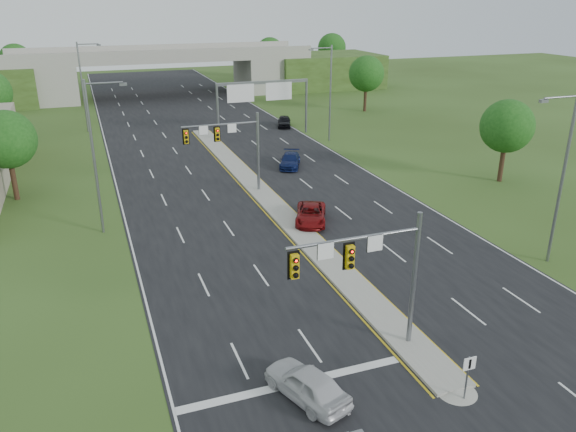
{
  "coord_description": "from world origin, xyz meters",
  "views": [
    {
      "loc": [
        -13.77,
        -20.21,
        16.13
      ],
      "look_at": [
        -2.29,
        11.2,
        3.0
      ],
      "focal_mm": 35.0,
      "sensor_mm": 36.0,
      "label": 1
    }
  ],
  "objects_px": {
    "signal_mast_near": "(374,266)",
    "sign_gantry": "(262,93)",
    "overpass": "(163,74)",
    "car_far_a": "(311,214)",
    "keep_right_sign": "(468,371)",
    "car_white": "(307,383)",
    "car_far_c": "(284,121)",
    "signal_mast_far": "(232,141)",
    "car_far_b": "(290,160)"
  },
  "relations": [
    {
      "from": "car_far_a",
      "to": "car_far_c",
      "type": "relative_size",
      "value": 1.16
    },
    {
      "from": "sign_gantry",
      "to": "car_far_b",
      "type": "bearing_deg",
      "value": -96.08
    },
    {
      "from": "sign_gantry",
      "to": "car_white",
      "type": "height_order",
      "value": "sign_gantry"
    },
    {
      "from": "signal_mast_far",
      "to": "car_far_b",
      "type": "bearing_deg",
      "value": 39.5
    },
    {
      "from": "signal_mast_near",
      "to": "overpass",
      "type": "height_order",
      "value": "overpass"
    },
    {
      "from": "sign_gantry",
      "to": "car_far_b",
      "type": "height_order",
      "value": "sign_gantry"
    },
    {
      "from": "overpass",
      "to": "car_far_a",
      "type": "relative_size",
      "value": 16.69
    },
    {
      "from": "keep_right_sign",
      "to": "overpass",
      "type": "bearing_deg",
      "value": 90.0
    },
    {
      "from": "car_far_a",
      "to": "car_far_b",
      "type": "bearing_deg",
      "value": 99.62
    },
    {
      "from": "signal_mast_far",
      "to": "sign_gantry",
      "type": "relative_size",
      "value": 0.6
    },
    {
      "from": "signal_mast_far",
      "to": "car_far_a",
      "type": "bearing_deg",
      "value": -65.92
    },
    {
      "from": "signal_mast_near",
      "to": "sign_gantry",
      "type": "height_order",
      "value": "signal_mast_near"
    },
    {
      "from": "car_white",
      "to": "car_far_c",
      "type": "bearing_deg",
      "value": -128.98
    },
    {
      "from": "signal_mast_far",
      "to": "car_far_a",
      "type": "relative_size",
      "value": 1.46
    },
    {
      "from": "overpass",
      "to": "car_far_a",
      "type": "bearing_deg",
      "value": -88.65
    },
    {
      "from": "keep_right_sign",
      "to": "car_far_b",
      "type": "height_order",
      "value": "keep_right_sign"
    },
    {
      "from": "keep_right_sign",
      "to": "car_far_a",
      "type": "distance_m",
      "value": 21.1
    },
    {
      "from": "car_white",
      "to": "car_far_c",
      "type": "distance_m",
      "value": 53.88
    },
    {
      "from": "car_far_c",
      "to": "car_white",
      "type": "bearing_deg",
      "value": -88.76
    },
    {
      "from": "overpass",
      "to": "car_white",
      "type": "relative_size",
      "value": 18.67
    },
    {
      "from": "signal_mast_far",
      "to": "car_white",
      "type": "height_order",
      "value": "signal_mast_far"
    },
    {
      "from": "signal_mast_near",
      "to": "keep_right_sign",
      "type": "relative_size",
      "value": 3.18
    },
    {
      "from": "car_white",
      "to": "car_far_c",
      "type": "height_order",
      "value": "car_white"
    },
    {
      "from": "sign_gantry",
      "to": "signal_mast_near",
      "type": "bearing_deg",
      "value": -101.25
    },
    {
      "from": "sign_gantry",
      "to": "car_far_c",
      "type": "bearing_deg",
      "value": 43.33
    },
    {
      "from": "signal_mast_near",
      "to": "signal_mast_far",
      "type": "relative_size",
      "value": 1.0
    },
    {
      "from": "sign_gantry",
      "to": "keep_right_sign",
      "type": "bearing_deg",
      "value": -97.7
    },
    {
      "from": "car_far_a",
      "to": "car_far_c",
      "type": "xyz_separation_m",
      "value": [
        9.5,
        32.49,
        0.04
      ]
    },
    {
      "from": "car_far_b",
      "to": "car_far_c",
      "type": "distance_m",
      "value": 18.82
    },
    {
      "from": "signal_mast_far",
      "to": "car_far_c",
      "type": "bearing_deg",
      "value": 61.14
    },
    {
      "from": "signal_mast_near",
      "to": "keep_right_sign",
      "type": "distance_m",
      "value": 5.94
    },
    {
      "from": "signal_mast_far",
      "to": "sign_gantry",
      "type": "distance_m",
      "value": 21.91
    },
    {
      "from": "keep_right_sign",
      "to": "car_far_b",
      "type": "xyz_separation_m",
      "value": [
        5.21,
        35.61,
        -0.82
      ]
    },
    {
      "from": "signal_mast_far",
      "to": "car_far_a",
      "type": "distance_m",
      "value": 10.07
    },
    {
      "from": "car_white",
      "to": "car_far_a",
      "type": "distance_m",
      "value": 20.11
    },
    {
      "from": "signal_mast_far",
      "to": "car_far_c",
      "type": "height_order",
      "value": "signal_mast_far"
    },
    {
      "from": "signal_mast_far",
      "to": "sign_gantry",
      "type": "xyz_separation_m",
      "value": [
        8.95,
        19.99,
        0.51
      ]
    },
    {
      "from": "car_far_a",
      "to": "car_far_b",
      "type": "height_order",
      "value": "car_far_b"
    },
    {
      "from": "overpass",
      "to": "sign_gantry",
      "type": "bearing_deg",
      "value": -79.21
    },
    {
      "from": "signal_mast_near",
      "to": "car_far_b",
      "type": "xyz_separation_m",
      "value": [
        7.47,
        31.16,
        -4.03
      ]
    },
    {
      "from": "sign_gantry",
      "to": "overpass",
      "type": "height_order",
      "value": "overpass"
    },
    {
      "from": "sign_gantry",
      "to": "car_white",
      "type": "xyz_separation_m",
      "value": [
        -12.96,
        -46.97,
        -4.49
      ]
    },
    {
      "from": "signal_mast_far",
      "to": "car_far_c",
      "type": "relative_size",
      "value": 1.69
    },
    {
      "from": "overpass",
      "to": "car_far_a",
      "type": "xyz_separation_m",
      "value": [
        1.5,
        -63.49,
        -2.87
      ]
    },
    {
      "from": "overpass",
      "to": "signal_mast_near",
      "type": "bearing_deg",
      "value": -91.62
    },
    {
      "from": "signal_mast_far",
      "to": "keep_right_sign",
      "type": "distance_m",
      "value": 29.71
    },
    {
      "from": "sign_gantry",
      "to": "car_far_c",
      "type": "distance_m",
      "value": 7.46
    },
    {
      "from": "car_far_c",
      "to": "sign_gantry",
      "type": "bearing_deg",
      "value": -116.73
    },
    {
      "from": "sign_gantry",
      "to": "car_far_b",
      "type": "distance_m",
      "value": 14.64
    },
    {
      "from": "signal_mast_near",
      "to": "car_far_a",
      "type": "bearing_deg",
      "value": 77.21
    }
  ]
}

